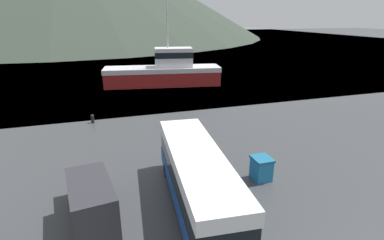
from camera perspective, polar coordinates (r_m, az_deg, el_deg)
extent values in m
plane|color=slate|center=(150.32, -15.52, 14.91)|extent=(240.00, 240.00, 0.00)
cube|color=#194799|center=(16.52, 0.93, -13.58)|extent=(3.53, 10.69, 0.98)
cube|color=black|center=(15.97, 0.95, -10.40)|extent=(3.46, 10.47, 1.12)
cube|color=white|center=(15.54, 0.97, -7.48)|extent=(3.53, 10.69, 0.70)
cube|color=black|center=(20.69, -2.42, -3.78)|extent=(2.26, 0.27, 1.52)
cylinder|color=black|center=(19.71, -4.83, -9.44)|extent=(0.38, 0.92, 0.90)
cylinder|color=black|center=(20.08, 1.68, -8.80)|extent=(0.38, 0.92, 0.90)
cube|color=#2D2D33|center=(15.56, -18.57, -14.77)|extent=(2.41, 4.18, 2.21)
cube|color=#2D2D33|center=(18.24, -19.57, -11.33)|extent=(2.12, 1.93, 1.21)
cube|color=black|center=(17.03, -19.63, -9.79)|extent=(1.63, 0.27, 0.77)
cylinder|color=black|center=(18.33, -21.98, -13.70)|extent=(0.31, 0.72, 0.70)
cylinder|color=black|center=(18.41, -16.59, -12.88)|extent=(0.31, 0.72, 0.70)
cylinder|color=black|center=(15.45, -20.97, -20.46)|extent=(0.31, 0.72, 0.70)
cylinder|color=black|center=(15.53, -14.38, -19.41)|extent=(0.31, 0.72, 0.70)
cube|color=maroon|center=(45.17, -5.61, 8.33)|extent=(17.21, 6.85, 2.71)
cube|color=silver|center=(44.99, -5.65, 9.60)|extent=(17.39, 6.92, 0.68)
cube|color=silver|center=(44.84, -3.54, 11.83)|extent=(5.77, 3.76, 2.74)
cube|color=black|center=(44.79, -3.55, 12.35)|extent=(5.89, 3.86, 0.82)
cylinder|color=#B2B2B7|center=(44.41, -4.76, 17.99)|extent=(0.20, 0.20, 6.93)
cube|color=teal|center=(19.72, 13.05, -9.16)|extent=(1.05, 1.17, 1.34)
cube|color=#1A5F86|center=(19.38, 13.22, -7.22)|extent=(1.16, 1.29, 0.15)
cylinder|color=black|center=(30.59, -18.40, 0.02)|extent=(0.30, 0.30, 0.62)
sphere|color=black|center=(30.47, -18.48, 0.73)|extent=(0.34, 0.34, 0.34)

